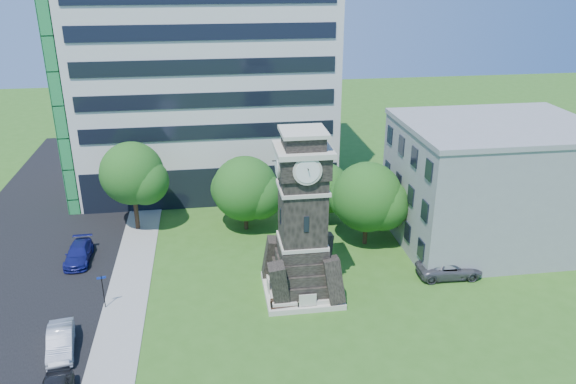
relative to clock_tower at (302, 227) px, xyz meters
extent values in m
plane|color=#30601B|center=(-3.00, -2.00, -5.28)|extent=(160.00, 160.00, 0.00)
cube|color=gray|center=(-12.50, 3.00, -5.25)|extent=(3.00, 70.00, 0.06)
cube|color=black|center=(-21.00, 3.00, -5.27)|extent=(14.00, 80.00, 0.02)
cube|color=beige|center=(0.00, 0.00, -5.08)|extent=(5.40, 5.40, 0.40)
cube|color=beige|center=(0.00, 0.00, -4.73)|extent=(4.80, 4.80, 0.30)
cube|color=black|center=(0.00, 0.00, 1.92)|extent=(3.00, 3.00, 6.40)
cube|color=beige|center=(0.00, 0.00, -1.08)|extent=(3.25, 3.25, 0.25)
cube|color=beige|center=(0.00, 0.00, 2.92)|extent=(3.25, 3.25, 0.25)
cube|color=black|center=(0.00, -1.52, 0.92)|extent=(0.35, 0.08, 1.10)
cube|color=black|center=(0.00, 0.00, 4.72)|extent=(3.30, 3.30, 1.60)
cube|color=beige|center=(0.00, 0.00, 5.62)|extent=(3.70, 3.70, 0.35)
cylinder|color=white|center=(0.00, -1.77, 4.72)|extent=(1.56, 0.06, 1.56)
cylinder|color=white|center=(-1.77, 0.00, 4.72)|extent=(0.06, 1.56, 1.56)
cube|color=black|center=(0.00, 0.00, 6.22)|extent=(2.60, 2.60, 0.90)
cube|color=beige|center=(0.00, 0.00, 6.82)|extent=(3.00, 3.00, 0.25)
cube|color=silver|center=(-6.00, 24.00, 8.72)|extent=(25.00, 15.00, 28.00)
cube|color=black|center=(-6.00, 16.80, -3.28)|extent=(24.50, 0.80, 4.00)
cube|color=gray|center=(17.00, 6.00, -0.28)|extent=(15.00, 12.00, 10.00)
cube|color=gray|center=(17.00, 6.00, 4.92)|extent=(15.20, 12.20, 0.40)
imported|color=#B0B1B8|center=(-15.76, -4.42, -4.58)|extent=(2.17, 4.43, 1.40)
imported|color=navy|center=(-16.89, 7.16, -4.62)|extent=(1.92, 4.58, 1.32)
imported|color=#505055|center=(11.48, 0.60, -4.59)|extent=(5.01, 2.45, 1.37)
cube|color=black|center=(-2.48, -2.21, -4.90)|extent=(0.06, 0.48, 0.75)
cube|color=black|center=(-0.66, -2.21, -4.90)|extent=(0.06, 0.48, 0.75)
cube|color=#301F10|center=(-1.57, -2.21, -4.80)|extent=(1.93, 0.52, 0.04)
cube|color=#301F10|center=(-1.57, -1.97, -4.50)|extent=(1.93, 0.04, 0.43)
cylinder|color=black|center=(-13.81, 0.01, -4.00)|extent=(0.06, 0.06, 2.56)
cube|color=navy|center=(-13.81, 0.01, -2.87)|extent=(0.61, 0.04, 0.15)
cylinder|color=#332114|center=(-12.84, 12.51, -3.73)|extent=(0.39, 0.39, 3.10)
sphere|color=#1A5118|center=(-12.84, 12.51, 0.05)|extent=(5.50, 5.50, 5.50)
sphere|color=#1A5118|center=(-11.74, 11.96, -0.55)|extent=(4.12, 4.12, 4.12)
sphere|color=#1A5118|center=(-13.80, 13.20, -0.29)|extent=(3.85, 3.85, 3.85)
cylinder|color=#332114|center=(-3.17, 11.07, -4.14)|extent=(0.36, 0.36, 2.27)
sphere|color=#29601C|center=(-3.17, 11.07, -1.37)|extent=(5.73, 5.73, 5.73)
sphere|color=#29601C|center=(-2.03, 10.50, -1.81)|extent=(4.30, 4.30, 4.30)
sphere|color=#29601C|center=(-4.18, 11.79, -1.62)|extent=(4.01, 4.01, 4.01)
cylinder|color=#332114|center=(4.00, 11.68, -4.33)|extent=(0.33, 0.33, 1.90)
sphere|color=#345E1C|center=(4.00, 11.68, -2.00)|extent=(4.69, 4.69, 4.69)
sphere|color=#345E1C|center=(4.94, 11.21, -2.37)|extent=(3.52, 3.52, 3.52)
sphere|color=#345E1C|center=(3.18, 12.27, -2.21)|extent=(3.28, 3.28, 3.28)
cylinder|color=#332114|center=(6.61, 6.80, -4.03)|extent=(0.37, 0.37, 2.50)
sphere|color=#25691F|center=(6.61, 6.80, -0.98)|extent=(5.83, 5.83, 5.83)
sphere|color=#25691F|center=(7.78, 6.22, -1.47)|extent=(4.38, 4.38, 4.38)
sphere|color=#25691F|center=(5.59, 7.53, -1.26)|extent=(4.08, 4.08, 4.08)
camera|label=1|loc=(-6.03, -34.46, 16.94)|focal=35.00mm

